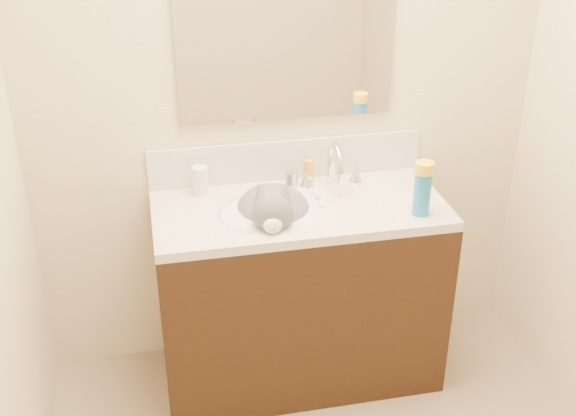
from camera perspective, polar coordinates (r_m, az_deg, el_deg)
name	(u,v)px	position (r m, az deg, el deg)	size (l,w,h in m)	color
room_shell	(386,160)	(1.84, 7.78, 3.82)	(2.24, 2.54, 2.52)	beige
vanity_cabinet	(299,296)	(3.18, 0.88, -6.99)	(1.20, 0.55, 0.82)	black
counter_slab	(300,210)	(2.96, 0.94, -0.13)	(1.20, 0.55, 0.04)	beige
basin	(273,227)	(2.94, -1.23, -1.49)	(0.45, 0.36, 0.14)	silver
faucet	(334,169)	(3.07, 3.68, 3.10)	(0.28, 0.20, 0.21)	silver
cat	(274,214)	(2.93, -1.15, -0.48)	(0.37, 0.46, 0.34)	#555355
backsplash	(287,160)	(3.14, -0.10, 3.83)	(1.20, 0.02, 0.18)	beige
mirror	(287,24)	(2.95, -0.10, 14.35)	(0.90, 0.02, 0.80)	white
pill_bottle	(200,181)	(3.04, -6.96, 2.16)	(0.07, 0.07, 0.12)	silver
pill_label	(200,184)	(3.05, -6.94, 1.87)	(0.06, 0.06, 0.04)	#D64B23
silver_jar	(291,179)	(3.10, 0.25, 2.30)	(0.06, 0.06, 0.07)	#B7B7BC
amber_bottle	(309,171)	(3.13, 1.67, 2.94)	(0.04, 0.04, 0.10)	gold
toothbrush	(318,199)	(3.00, 2.41, 0.75)	(0.02, 0.15, 0.01)	silver
toothbrush_head	(318,198)	(3.00, 2.41, 0.80)	(0.02, 0.03, 0.02)	#5DA3C7
spray_can	(422,193)	(2.89, 10.54, 1.19)	(0.07, 0.07, 0.19)	#1B79C2
spray_cap	(424,168)	(2.85, 10.73, 3.14)	(0.07, 0.07, 0.04)	yellow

